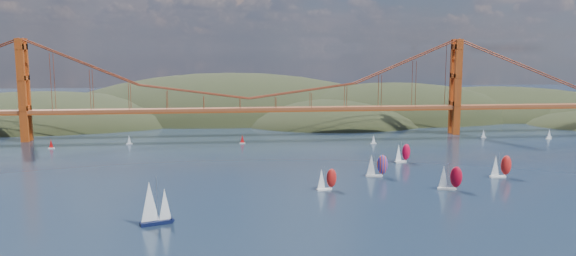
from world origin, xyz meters
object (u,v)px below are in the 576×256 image
at_px(racer_0, 326,179).
at_px(racer_2, 501,166).
at_px(racer_rwb, 377,165).
at_px(racer_1, 450,177).
at_px(racer_3, 402,153).
at_px(sloop_navy, 154,203).

xyz_separation_m(racer_0, racer_2, (70.67, 11.88, 0.56)).
bearing_deg(racer_rwb, racer_1, -46.19).
xyz_separation_m(racer_2, racer_3, (-28.88, 32.35, -0.28)).
distance_m(racer_0, racer_rwb, 29.69).
distance_m(racer_2, racer_rwb, 47.91).
xyz_separation_m(racer_0, racer_3, (41.80, 44.22, 0.28)).
bearing_deg(racer_3, racer_0, -153.72).
xyz_separation_m(sloop_navy, racer_0, (55.47, 33.34, -2.14)).
bearing_deg(sloop_navy, racer_1, -4.60).
relative_size(racer_2, racer_rwb, 1.00).
xyz_separation_m(racer_3, racer_rwb, (-18.58, -25.73, 0.29)).
xyz_separation_m(sloop_navy, racer_3, (97.26, 77.56, -1.86)).
distance_m(sloop_navy, racer_rwb, 94.23).
height_order(racer_2, racer_rwb, racer_rwb).
bearing_deg(racer_2, racer_1, -151.43).
height_order(racer_0, racer_rwb, racer_rwb).
relative_size(racer_2, racer_3, 1.06).
bearing_deg(sloop_navy, racer_3, 17.68).
relative_size(sloop_navy, racer_2, 1.43).
bearing_deg(sloop_navy, racer_2, -1.17).
distance_m(sloop_navy, racer_0, 64.75).
bearing_deg(racer_rwb, racer_0, -139.01).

